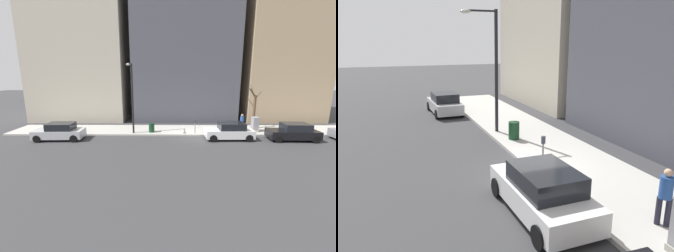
{
  "view_description": "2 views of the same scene",
  "coord_description": "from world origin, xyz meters",
  "views": [
    {
      "loc": [
        -20.43,
        2.13,
        5.76
      ],
      "look_at": [
        0.04,
        2.29,
        0.96
      ],
      "focal_mm": 24.0,
      "sensor_mm": 36.0,
      "label": 1
    },
    {
      "loc": [
        -5.14,
        -11.19,
        5.09
      ],
      "look_at": [
        -0.49,
        1.33,
        1.59
      ],
      "focal_mm": 35.0,
      "sensor_mm": 36.0,
      "label": 2
    }
  ],
  "objects": [
    {
      "name": "ground_plane",
      "position": [
        0.0,
        0.0,
        0.0
      ],
      "size": [
        120.0,
        120.0,
        0.0
      ],
      "primitive_type": "plane",
      "color": "#38383A"
    },
    {
      "name": "sidewalk",
      "position": [
        2.0,
        0.0,
        0.07
      ],
      "size": [
        4.0,
        36.0,
        0.15
      ],
      "primitive_type": "cube",
      "color": "#B2AFA8",
      "rests_on": "ground"
    },
    {
      "name": "parked_car_black",
      "position": [
        -1.26,
        -8.75,
        0.74
      ],
      "size": [
        2.05,
        4.26,
        1.52
      ],
      "rotation": [
        0.0,
        0.0,
        -0.03
      ],
      "color": "black",
      "rests_on": "ground"
    },
    {
      "name": "parked_car_white",
      "position": [
        -1.02,
        -3.21,
        0.74
      ],
      "size": [
        2.0,
        4.24,
        1.52
      ],
      "rotation": [
        0.0,
        0.0,
        0.02
      ],
      "color": "white",
      "rests_on": "ground"
    },
    {
      "name": "parked_car_silver",
      "position": [
        -1.25,
        11.89,
        0.74
      ],
      "size": [
        2.06,
        4.26,
        1.52
      ],
      "rotation": [
        0.0,
        0.0,
        0.04
      ],
      "color": "#B7B7BC",
      "rests_on": "ground"
    },
    {
      "name": "parking_meter",
      "position": [
        0.45,
        -0.3,
        0.98
      ],
      "size": [
        0.14,
        0.1,
        1.35
      ],
      "color": "slate",
      "rests_on": "sidewalk"
    },
    {
      "name": "utility_box",
      "position": [
        1.3,
        -6.31,
        0.85
      ],
      "size": [
        0.83,
        0.61,
        1.43
      ],
      "color": "#A8A399",
      "rests_on": "sidewalk"
    },
    {
      "name": "streetlamp",
      "position": [
        0.28,
        5.62,
        4.02
      ],
      "size": [
        1.97,
        0.32,
        6.5
      ],
      "color": "black",
      "rests_on": "sidewalk"
    },
    {
      "name": "bare_tree",
      "position": [
        2.61,
        -6.58,
        2.12
      ],
      "size": [
        1.8,
        1.69,
        4.49
      ],
      "color": "brown",
      "rests_on": "sidewalk"
    },
    {
      "name": "trash_bin",
      "position": [
        0.9,
        3.9,
        0.6
      ],
      "size": [
        0.56,
        0.56,
        0.9
      ],
      "primitive_type": "cylinder",
      "color": "#14381E",
      "rests_on": "sidewalk"
    },
    {
      "name": "pedestrian_near_meter",
      "position": [
        1.69,
        -5.13,
        1.09
      ],
      "size": [
        0.36,
        0.36,
        1.66
      ],
      "rotation": [
        0.0,
        0.0,
        5.41
      ],
      "color": "#1E1E2D",
      "rests_on": "sidewalk"
    },
    {
      "name": "office_tower_left",
      "position": [
        10.25,
        -11.81,
        7.76
      ],
      "size": [
        9.51,
        9.51,
        15.51
      ],
      "primitive_type": "cube",
      "color": "tan",
      "rests_on": "ground"
    },
    {
      "name": "office_block_center",
      "position": [
        11.74,
        0.32,
        13.33
      ],
      "size": [
        12.48,
        12.48,
        26.66
      ],
      "primitive_type": "cube",
      "color": "#4C4C56",
      "rests_on": "ground"
    },
    {
      "name": "office_tower_right",
      "position": [
        11.19,
        13.34,
        13.02
      ],
      "size": [
        11.37,
        11.37,
        26.04
      ],
      "primitive_type": "cube",
      "color": "#BCB29E",
      "rests_on": "ground"
    }
  ]
}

